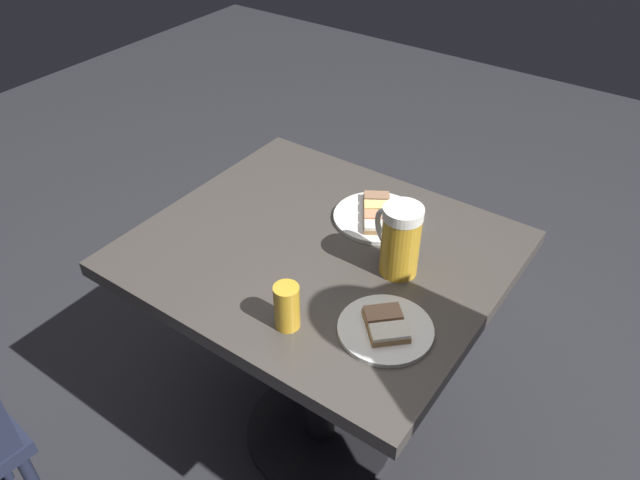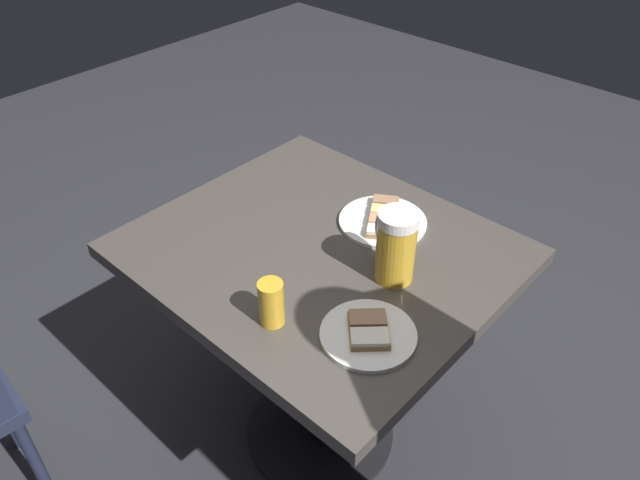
{
  "view_description": "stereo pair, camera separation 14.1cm",
  "coord_description": "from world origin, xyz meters",
  "px_view_note": "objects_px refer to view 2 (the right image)",
  "views": [
    {
      "loc": [
        0.64,
        -0.91,
        1.6
      ],
      "look_at": [
        0.0,
        0.0,
        0.73
      ],
      "focal_mm": 34.45,
      "sensor_mm": 36.0,
      "label": 1
    },
    {
      "loc": [
        0.75,
        -0.82,
        1.6
      ],
      "look_at": [
        0.0,
        0.0,
        0.73
      ],
      "focal_mm": 34.45,
      "sensor_mm": 36.0,
      "label": 2
    }
  ],
  "objects_px": {
    "plate_far": "(368,333)",
    "beer_glass_small": "(271,303)",
    "beer_mug": "(395,245)",
    "plate_near": "(383,220)"
  },
  "relations": [
    {
      "from": "plate_far",
      "to": "beer_mug",
      "type": "height_order",
      "value": "beer_mug"
    },
    {
      "from": "plate_near",
      "to": "beer_mug",
      "type": "relative_size",
      "value": 1.28
    },
    {
      "from": "beer_mug",
      "to": "beer_glass_small",
      "type": "relative_size",
      "value": 1.67
    },
    {
      "from": "plate_near",
      "to": "plate_far",
      "type": "distance_m",
      "value": 0.38
    },
    {
      "from": "beer_mug",
      "to": "beer_glass_small",
      "type": "xyz_separation_m",
      "value": [
        -0.09,
        -0.27,
        -0.03
      ]
    },
    {
      "from": "plate_far",
      "to": "plate_near",
      "type": "bearing_deg",
      "value": 123.68
    },
    {
      "from": "beer_mug",
      "to": "plate_near",
      "type": "bearing_deg",
      "value": 134.11
    },
    {
      "from": "plate_far",
      "to": "beer_mug",
      "type": "relative_size",
      "value": 1.14
    },
    {
      "from": "plate_near",
      "to": "beer_mug",
      "type": "distance_m",
      "value": 0.21
    },
    {
      "from": "plate_far",
      "to": "beer_glass_small",
      "type": "bearing_deg",
      "value": -149.88
    }
  ]
}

